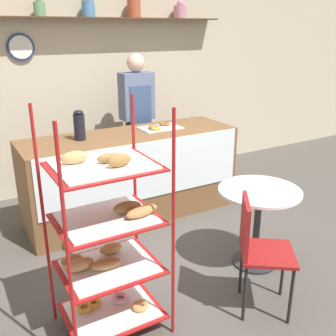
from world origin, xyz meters
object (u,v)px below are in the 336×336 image
Objects in this scene: person_worker at (137,118)px; cafe_chair at (256,244)px; donut_tray_counter at (159,127)px; cafe_table at (258,208)px; pastry_rack at (107,240)px; coffee_carafe at (79,125)px.

person_worker is 1.96× the size of cafe_chair.
person_worker reaches higher than cafe_chair.
cafe_table is at bearing -84.55° from donut_tray_counter.
pastry_rack reaches higher than coffee_carafe.
donut_tray_counter is (-0.00, -0.57, 0.00)m from person_worker.
person_worker is 0.57m from donut_tray_counter.
coffee_carafe reaches higher than donut_tray_counter.
cafe_table is at bearing -86.13° from person_worker.
coffee_carafe is (-0.92, -0.58, 0.14)m from person_worker.
cafe_chair is (1.00, -0.35, -0.15)m from pastry_rack.
cafe_chair is 1.92× the size of donut_tray_counter.
person_worker reaches higher than cafe_table.
coffee_carafe is (0.36, 1.59, 0.40)m from pastry_rack.
person_worker is 2.12m from cafe_table.
cafe_chair is 2.12m from coffee_carafe.
coffee_carafe is (-1.06, 1.50, 0.55)m from cafe_table.
person_worker is 5.71× the size of coffee_carafe.
cafe_chair reaches higher than cafe_table.
pastry_rack reaches higher than donut_tray_counter.
cafe_chair is at bearing -71.76° from coffee_carafe.
cafe_table is at bearing -54.76° from coffee_carafe.
donut_tray_counter is at bearing 95.45° from cafe_table.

